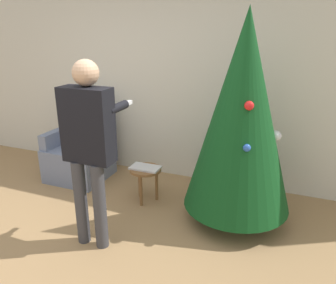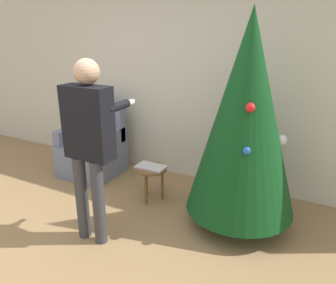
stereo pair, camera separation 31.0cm
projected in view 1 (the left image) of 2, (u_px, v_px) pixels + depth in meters
name	position (u px, v px, depth m)	size (l,w,h in m)	color
ground_plane	(54.00, 266.00, 2.90)	(14.00, 14.00, 0.00)	#99754C
wall_back	(154.00, 79.00, 4.42)	(8.00, 0.06, 2.70)	beige
christmas_tree	(242.00, 114.00, 3.23)	(1.11, 1.11, 2.20)	brown
armchair	(81.00, 152.00, 4.56)	(0.75, 0.72, 1.05)	slate
person_standing	(88.00, 139.00, 2.91)	(0.47, 0.57, 1.75)	#38383D
side_stool	(145.00, 174.00, 3.90)	(0.38, 0.38, 0.42)	brown
laptop	(145.00, 168.00, 3.87)	(0.35, 0.21, 0.02)	silver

